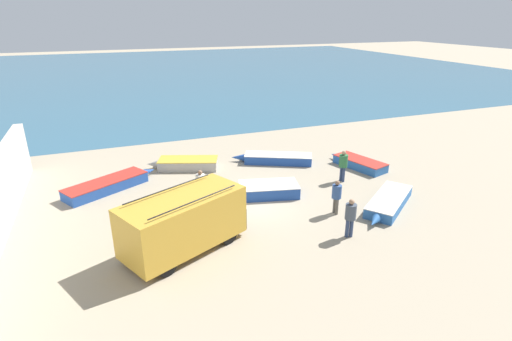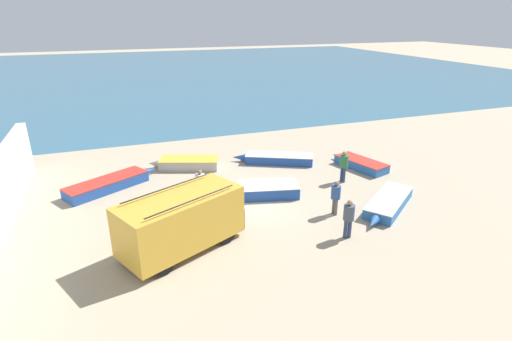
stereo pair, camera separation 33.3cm
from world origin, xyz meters
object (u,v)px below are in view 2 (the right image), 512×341
Objects in this scene: fishing_rowboat_3 at (359,163)px; fishing_rowboat_2 at (110,184)px; fishing_rowboat_5 at (187,163)px; fisherman_3 at (349,215)px; fisherman_2 at (200,183)px; fishing_rowboat_1 at (388,203)px; fishing_rowboat_0 at (276,159)px; fishing_rowboat_4 at (266,190)px; fisherman_0 at (336,195)px; fisherman_1 at (344,164)px; parked_van at (182,220)px.

fishing_rowboat_2 is at bearing 65.79° from fishing_rowboat_3.
fishing_rowboat_5 is 2.50× the size of fisherman_3.
fisherman_2 reaches higher than fishing_rowboat_2.
fishing_rowboat_1 is at bearing -103.66° from fisherman_2.
fishing_rowboat_0 is at bearing -170.76° from fishing_rowboat_5.
fishing_rowboat_5 reaches higher than fishing_rowboat_3.
fishing_rowboat_2 is 2.93× the size of fisherman_3.
fishing_rowboat_1 is 2.51× the size of fisherman_2.
fishing_rowboat_2 is 5.49m from fisherman_2.
fishing_rowboat_5 is at bearing -9.16° from fishing_rowboat_2.
fishing_rowboat_4 reaches higher than fishing_rowboat_3.
fisherman_2 is (-5.67, 3.49, 0.03)m from fisherman_0.
fisherman_0 is at bearing 119.84° from fishing_rowboat_3.
fisherman_1 is 1.03× the size of fisherman_3.
fisherman_0 is at bearing -110.66° from fisherman_2.
fisherman_3 is (4.79, -10.61, 0.75)m from fishing_rowboat_5.
fisherman_2 is at bearing 81.20° from fishing_rowboat_3.
fishing_rowboat_3 is (14.60, -1.96, -0.02)m from fishing_rowboat_2.
fisherman_1 reaches higher than fisherman_3.
fisherman_0 is at bearing 142.40° from fishing_rowboat_5.
fishing_rowboat_1 is at bearing 131.85° from fisherman_3.
fisherman_2 is at bearing 143.25° from fisherman_0.
fishing_rowboat_5 reaches higher than fishing_rowboat_2.
fishing_rowboat_3 is 10.70m from fishing_rowboat_5.
fishing_rowboat_2 is at bearing -66.17° from fishing_rowboat_1.
fisherman_1 is 8.15m from fisherman_2.
fisherman_3 is at bearing 126.30° from fishing_rowboat_3.
fishing_rowboat_2 is at bearing 40.60° from fishing_rowboat_5.
fisherman_2 is (-10.34, -1.41, 0.78)m from fishing_rowboat_3.
fishing_rowboat_5 is at bearing 15.80° from fishing_rowboat_0.
fishing_rowboat_3 is (11.97, 5.38, -1.01)m from parked_van.
parked_van is at bearing 49.22° from fishing_rowboat_4.
fishing_rowboat_5 is at bearing 52.78° from parked_van.
fishing_rowboat_4 is at bearing -7.59° from fisherman_1.
fishing_rowboat_5 is (1.91, 9.03, -0.97)m from parked_van.
fishing_rowboat_4 reaches higher than fishing_rowboat_5.
fishing_rowboat_4 is 2.12× the size of fisherman_1.
parked_van is at bearing -99.91° from fishing_rowboat_2.
fishing_rowboat_0 is 1.14× the size of fishing_rowboat_1.
fisherman_3 is at bearing -73.30° from fishing_rowboat_2.
fishing_rowboat_4 is (-6.94, -1.79, 0.04)m from fishing_rowboat_3.
fishing_rowboat_1 is at bearing -59.26° from fishing_rowboat_2.
fishing_rowboat_5 is (-10.06, 3.66, 0.04)m from fishing_rowboat_3.
fishing_rowboat_1 is 2.48× the size of fisherman_3.
fisherman_0 is (-2.77, 0.37, 0.75)m from fishing_rowboat_1.
parked_van reaches higher than fisherman_1.
parked_van reaches higher than fishing_rowboat_5.
fishing_rowboat_2 is at bearing -12.33° from fishing_rowboat_4.
fishing_rowboat_3 is (4.50, -2.59, -0.01)m from fishing_rowboat_0.
fishing_rowboat_4 reaches higher than fishing_rowboat_2.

